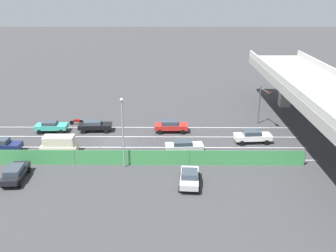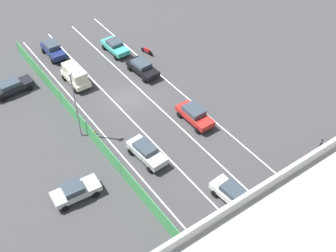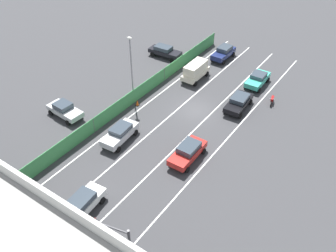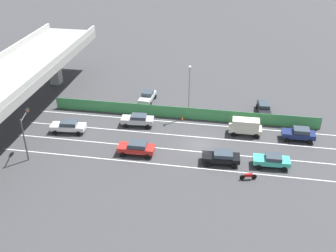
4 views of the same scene
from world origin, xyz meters
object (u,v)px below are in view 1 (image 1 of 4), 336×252
at_px(car_sedan_silver, 184,146).
at_px(traffic_cone, 132,160).
at_px(parked_sedan_dark, 15,172).
at_px(motorcycle, 76,121).
at_px(car_taxi_teal, 51,126).
at_px(car_van_cream, 59,144).
at_px(car_sedan_red, 171,126).
at_px(car_sedan_white, 252,136).
at_px(car_sedan_black, 95,125).
at_px(street_lamp, 123,127).
at_px(car_sedan_navy, 2,145).
at_px(traffic_light, 263,100).
at_px(parked_wagon_silver, 189,177).

height_order(car_sedan_silver, traffic_cone, car_sedan_silver).
bearing_deg(parked_sedan_dark, motorcycle, 172.36).
bearing_deg(motorcycle, parked_sedan_dark, -7.64).
xyz_separation_m(car_taxi_teal, car_van_cream, (7.10, 3.12, 0.38)).
relative_size(car_sedan_red, traffic_cone, 6.29).
bearing_deg(car_sedan_white, traffic_cone, -68.18).
bearing_deg(car_sedan_black, street_lamp, 25.87).
bearing_deg(car_sedan_navy, traffic_cone, 80.22).
xyz_separation_m(parked_sedan_dark, traffic_cone, (-4.28, 11.54, -0.55)).
distance_m(car_van_cream, traffic_light, 27.94).
bearing_deg(parked_sedan_dark, traffic_cone, 110.36).
bearing_deg(traffic_light, motorcycle, -91.16).
xyz_separation_m(car_sedan_white, street_lamp, (7.07, -15.46, 3.81)).
bearing_deg(car_sedan_silver, car_sedan_black, -121.42).
bearing_deg(car_sedan_silver, parked_wagon_silver, 2.30).
distance_m(car_sedan_red, car_van_cream, 15.04).
distance_m(car_sedan_silver, traffic_cone, 6.44).
relative_size(motorcycle, street_lamp, 0.24).
distance_m(car_taxi_teal, traffic_light, 29.48).
bearing_deg(car_sedan_black, parked_wagon_silver, 39.28).
relative_size(car_taxi_teal, street_lamp, 0.55).
bearing_deg(traffic_cone, parked_wagon_silver, 50.01).
distance_m(motorcycle, parked_sedan_dark, 17.00).
xyz_separation_m(parked_wagon_silver, traffic_cone, (-5.21, -6.21, -0.55)).
xyz_separation_m(car_sedan_red, motorcycle, (-2.95, -13.61, -0.46)).
bearing_deg(car_taxi_teal, car_sedan_navy, -29.30).
relative_size(car_sedan_black, parked_sedan_dark, 0.98).
height_order(car_sedan_silver, motorcycle, car_sedan_silver).
bearing_deg(car_sedan_red, street_lamp, -25.23).
height_order(car_sedan_black, car_sedan_white, car_sedan_white).
height_order(car_sedan_navy, car_van_cream, car_van_cream).
bearing_deg(car_sedan_black, parked_sedan_dark, -21.12).
bearing_deg(street_lamp, car_sedan_silver, 118.93).
xyz_separation_m(car_taxi_teal, street_lamp, (10.67, 11.22, 3.86)).
distance_m(car_sedan_black, motorcycle, 4.23).
distance_m(car_sedan_white, motorcycle, 24.90).
bearing_deg(traffic_light, traffic_cone, -55.09).
bearing_deg(street_lamp, parked_sedan_dark, -73.94).
bearing_deg(car_sedan_navy, motorcycle, 146.57).
bearing_deg(car_sedan_navy, parked_wagon_silver, 70.17).
relative_size(car_sedan_silver, parked_wagon_silver, 1.04).
bearing_deg(parked_wagon_silver, parked_sedan_dark, -93.00).
relative_size(car_sedan_red, car_sedan_navy, 1.06).
relative_size(street_lamp, traffic_cone, 10.94).
relative_size(car_sedan_red, parked_wagon_silver, 1.03).
distance_m(car_sedan_silver, motorcycle, 18.22).
bearing_deg(traffic_light, car_van_cream, -69.74).
distance_m(parked_sedan_dark, street_lamp, 11.86).
xyz_separation_m(car_sedan_red, parked_sedan_dark, (13.90, -15.87, -0.04)).
relative_size(car_sedan_black, car_van_cream, 1.06).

